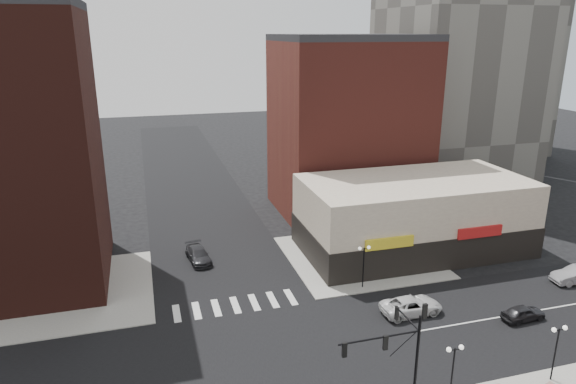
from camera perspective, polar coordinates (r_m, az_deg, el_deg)
name	(u,v)px	position (r m, az deg, el deg)	size (l,w,h in m)	color
ground	(257,359)	(39.86, -3.46, -18.08)	(240.00, 240.00, 0.00)	black
road_ew	(257,359)	(39.86, -3.46, -18.07)	(200.00, 14.00, 0.02)	black
road_ns	(257,359)	(39.86, -3.46, -18.06)	(14.00, 200.00, 0.02)	black
sidewalk_nw	(69,293)	(52.25, -23.19, -10.30)	(15.00, 15.00, 0.12)	gray
sidewalk_ne	(359,257)	(55.90, 7.89, -7.13)	(15.00, 15.00, 0.12)	gray
building_nw	(2,155)	(52.79, -29.17, 3.58)	(16.00, 15.00, 25.00)	#381711
building_ne_midrise	(348,129)	(67.55, 6.66, 6.97)	(18.00, 15.00, 22.00)	maroon
building_ne_row	(413,221)	(57.89, 13.73, -3.13)	(24.20, 12.20, 8.00)	beige
traffic_signal	(401,345)	(33.15, 12.41, -16.27)	(5.59, 3.09, 7.77)	black
street_lamp_se_a	(454,360)	(35.70, 17.95, -17.31)	(1.22, 0.32, 4.16)	black
street_lamp_se_b	(558,340)	(40.29, 27.77, -14.30)	(1.22, 0.32, 4.16)	black
street_lamp_ne	(364,256)	(48.24, 8.43, -7.06)	(1.22, 0.32, 4.16)	black
white_suv	(411,306)	(46.08, 13.54, -12.17)	(2.47, 5.36, 1.49)	silver
dark_sedan_east	(523,313)	(48.21, 24.67, -12.12)	(1.52, 3.77, 1.29)	black
dark_sedan_north	(198,255)	(55.00, -9.93, -6.90)	(2.02, 4.97, 1.44)	black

